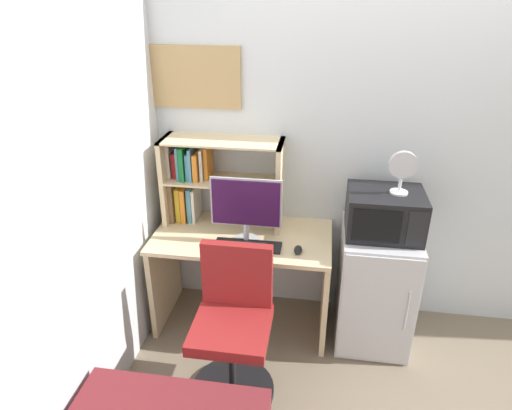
# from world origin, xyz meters

# --- Properties ---
(wall_back) EXTENTS (6.40, 0.04, 2.60)m
(wall_back) POSITION_xyz_m (0.40, 0.02, 1.30)
(wall_back) COLOR silver
(wall_back) RESTS_ON ground_plane
(wall_left) EXTENTS (0.04, 4.40, 2.60)m
(wall_left) POSITION_xyz_m (-1.62, -1.60, 1.30)
(wall_left) COLOR silver
(wall_left) RESTS_ON ground_plane
(desk) EXTENTS (1.21, 0.64, 0.74)m
(desk) POSITION_xyz_m (-0.95, -0.32, 0.51)
(desk) COLOR beige
(desk) RESTS_ON ground_plane
(hutch_bookshelf) EXTENTS (0.82, 0.30, 0.61)m
(hutch_bookshelf) POSITION_xyz_m (-1.24, -0.13, 1.07)
(hutch_bookshelf) COLOR beige
(hutch_bookshelf) RESTS_ON desk
(monitor) EXTENTS (0.46, 0.18, 0.45)m
(monitor) POSITION_xyz_m (-0.90, -0.40, 0.99)
(monitor) COLOR #B7B7BC
(monitor) RESTS_ON desk
(keyboard) EXTENTS (0.43, 0.13, 0.02)m
(keyboard) POSITION_xyz_m (-0.88, -0.47, 0.75)
(keyboard) COLOR black
(keyboard) RESTS_ON desk
(computer_mouse) EXTENTS (0.05, 0.10, 0.03)m
(computer_mouse) POSITION_xyz_m (-0.55, -0.48, 0.75)
(computer_mouse) COLOR black
(computer_mouse) RESTS_ON desk
(mini_fridge) EXTENTS (0.48, 0.57, 0.84)m
(mini_fridge) POSITION_xyz_m (-0.03, -0.33, 0.42)
(mini_fridge) COLOR silver
(mini_fridge) RESTS_ON ground_plane
(microwave) EXTENTS (0.47, 0.39, 0.28)m
(microwave) POSITION_xyz_m (-0.03, -0.33, 0.98)
(microwave) COLOR black
(microwave) RESTS_ON mini_fridge
(desk_fan) EXTENTS (0.17, 0.11, 0.27)m
(desk_fan) POSITION_xyz_m (0.04, -0.33, 1.28)
(desk_fan) COLOR silver
(desk_fan) RESTS_ON microwave
(desk_chair) EXTENTS (0.51, 0.51, 0.94)m
(desk_chair) POSITION_xyz_m (-0.89, -0.93, 0.42)
(desk_chair) COLOR black
(desk_chair) RESTS_ON ground_plane
(wall_corkboard) EXTENTS (0.61, 0.02, 0.40)m
(wall_corkboard) POSITION_xyz_m (-1.30, -0.01, 1.72)
(wall_corkboard) COLOR tan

